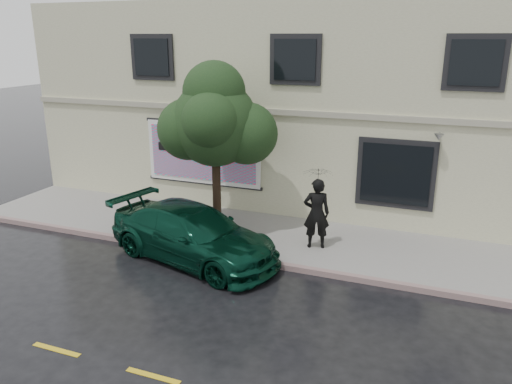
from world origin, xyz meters
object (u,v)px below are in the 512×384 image
(street_tree, at_px, (215,124))
(fire_hydrant, at_px, (144,223))
(car, at_px, (193,234))
(pedestrian, at_px, (316,213))

(street_tree, bearing_deg, fire_hydrant, -144.90)
(car, height_order, pedestrian, pedestrian)
(pedestrian, bearing_deg, car, 10.93)
(fire_hydrant, bearing_deg, street_tree, 42.84)
(car, height_order, street_tree, street_tree)
(car, bearing_deg, pedestrian, -45.70)
(pedestrian, relative_size, street_tree, 0.44)
(street_tree, bearing_deg, pedestrian, -3.40)
(pedestrian, relative_size, fire_hydrant, 2.26)
(car, bearing_deg, street_tree, 19.91)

